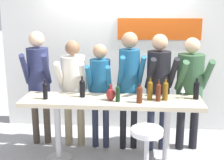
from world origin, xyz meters
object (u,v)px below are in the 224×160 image
(wine_bottle_7, at_px, (150,89))
(decorative_vase, at_px, (111,94))
(person_center_right, at_px, (159,80))
(person_center, at_px, (129,77))
(wine_bottle_3, at_px, (82,87))
(bar_stool, at_px, (147,149))
(person_far_left, at_px, (38,75))
(person_center_left, at_px, (100,84))
(wine_bottle_5, at_px, (196,89))
(wine_bottle_0, at_px, (45,90))
(wine_bottle_1, at_px, (140,94))
(wine_glass_0, at_px, (183,90))
(person_right, at_px, (190,82))
(person_left, at_px, (73,82))
(wine_bottle_2, at_px, (158,91))
(wine_bottle_6, at_px, (118,93))
(tasting_table, at_px, (111,109))
(wine_bottle_4, at_px, (165,90))

(wine_bottle_7, height_order, decorative_vase, wine_bottle_7)
(decorative_vase, bearing_deg, person_center_right, 35.42)
(person_center, bearing_deg, wine_bottle_3, -161.79)
(bar_stool, distance_m, person_far_left, 2.09)
(person_center_left, height_order, wine_bottle_5, person_center_left)
(wine_bottle_0, relative_size, wine_bottle_1, 1.07)
(person_far_left, xyz_separation_m, wine_glass_0, (2.16, -0.38, -0.08))
(person_right, bearing_deg, wine_bottle_0, -175.00)
(person_left, xyz_separation_m, wine_bottle_0, (-0.28, -0.55, 0.03))
(person_right, xyz_separation_m, wine_bottle_3, (-1.56, -0.43, 0.00))
(wine_bottle_0, bearing_deg, person_left, 63.14)
(wine_bottle_2, relative_size, wine_bottle_6, 1.16)
(wine_bottle_5, height_order, wine_glass_0, wine_bottle_5)
(bar_stool, relative_size, wine_glass_0, 4.36)
(person_far_left, distance_m, wine_bottle_5, 2.38)
(wine_glass_0, bearing_deg, person_center_left, 165.14)
(bar_stool, relative_size, wine_bottle_3, 2.57)
(wine_bottle_1, xyz_separation_m, wine_bottle_3, (-0.80, 0.20, 0.01))
(person_center_right, height_order, decorative_vase, person_center_right)
(person_center_left, relative_size, wine_bottle_5, 5.48)
(tasting_table, relative_size, wine_bottle_0, 8.79)
(wine_bottle_1, height_order, wine_bottle_4, wine_bottle_4)
(person_center_left, bearing_deg, person_center, -0.48)
(wine_bottle_4, bearing_deg, person_right, 49.47)
(person_right, height_order, wine_bottle_0, person_right)
(person_far_left, bearing_deg, person_center, -9.84)
(person_center_left, bearing_deg, wine_bottle_3, -119.28)
(tasting_table, distance_m, person_center, 0.60)
(person_far_left, bearing_deg, person_left, -9.13)
(person_left, height_order, wine_bottle_6, person_left)
(person_left, relative_size, wine_bottle_2, 5.57)
(person_center_right, relative_size, wine_bottle_5, 6.00)
(tasting_table, distance_m, person_left, 0.83)
(wine_glass_0, bearing_deg, person_center_right, 135.75)
(person_center_left, bearing_deg, person_center_right, -0.26)
(tasting_table, bearing_deg, decorative_vase, -96.41)
(person_center_right, xyz_separation_m, wine_bottle_5, (0.50, -0.32, -0.05))
(wine_bottle_3, bearing_deg, bar_stool, -36.94)
(wine_bottle_6, height_order, wine_glass_0, wine_bottle_6)
(person_left, height_order, wine_bottle_4, person_left)
(wine_glass_0, bearing_deg, wine_bottle_7, -168.09)
(wine_bottle_3, bearing_deg, wine_bottle_7, -2.65)
(wine_bottle_5, bearing_deg, wine_bottle_4, -168.95)
(wine_bottle_5, bearing_deg, wine_glass_0, 174.98)
(person_left, bearing_deg, wine_bottle_6, -40.63)
(wine_bottle_5, bearing_deg, wine_bottle_2, -165.07)
(wine_bottle_6, xyz_separation_m, wine_glass_0, (0.89, 0.22, 0.01))
(person_left, height_order, person_center_right, person_center_right)
(wine_bottle_6, xyz_separation_m, wine_bottle_7, (0.43, 0.13, 0.03))
(person_center_right, xyz_separation_m, wine_bottle_0, (-1.57, -0.50, -0.05))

